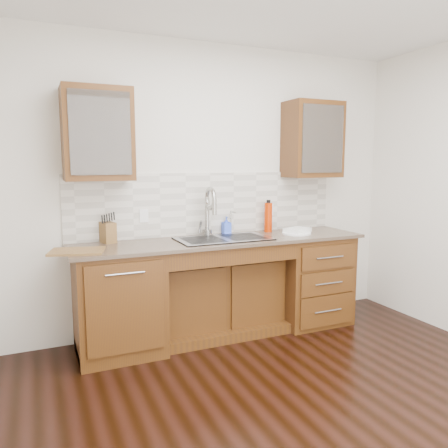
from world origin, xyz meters
name	(u,v)px	position (x,y,z in m)	size (l,w,h in m)	color
ground	(311,421)	(0.00, 0.00, -0.05)	(4.00, 3.50, 0.10)	black
wall_back	(208,188)	(0.00, 1.80, 1.35)	(4.00, 0.10, 2.70)	silver
base_cabinet_left	(119,301)	(-0.95, 1.44, 0.44)	(0.70, 0.62, 0.88)	#593014
base_cabinet_center	(219,295)	(0.00, 1.53, 0.35)	(1.20, 0.44, 0.70)	#593014
base_cabinet_right	(308,278)	(0.95, 1.44, 0.44)	(0.70, 0.62, 0.88)	#593014
countertop	(223,241)	(0.00, 1.43, 0.90)	(2.70, 0.65, 0.03)	#84705B
backsplash	(210,204)	(0.00, 1.74, 1.21)	(2.70, 0.02, 0.59)	beige
sink	(224,248)	(0.00, 1.41, 0.83)	(0.84, 0.46, 0.19)	#9E9EA5
faucet	(207,215)	(-0.07, 1.64, 1.11)	(0.04, 0.04, 0.40)	#999993
filter_tap	(231,222)	(0.18, 1.65, 1.03)	(0.02, 0.02, 0.24)	#999993
upper_cabinet_left	(97,134)	(-1.05, 1.58, 1.83)	(0.55, 0.34, 0.75)	#593014
upper_cabinet_right	(312,140)	(1.05, 1.58, 1.83)	(0.55, 0.34, 0.75)	#593014
outlet_left	(144,216)	(-0.65, 1.73, 1.12)	(0.08, 0.01, 0.12)	white
outlet_right	(269,210)	(0.65, 1.73, 1.12)	(0.08, 0.01, 0.12)	white
soap_bottle	(226,225)	(0.15, 1.68, 0.99)	(0.08, 0.08, 0.17)	blue
water_bottle	(268,217)	(0.58, 1.63, 1.06)	(0.08, 0.08, 0.29)	#B42600
plate	(296,233)	(0.76, 1.39, 0.92)	(0.28, 0.28, 0.02)	white
dish_towel	(297,230)	(0.79, 1.42, 0.94)	(0.24, 0.17, 0.04)	silver
knife_block	(108,232)	(-0.98, 1.66, 1.00)	(0.10, 0.16, 0.18)	brown
cutting_board	(77,251)	(-1.27, 1.32, 0.92)	(0.40, 0.28, 0.02)	brown
cup_left_a	(81,140)	(-1.18, 1.58, 1.77)	(0.12, 0.12, 0.10)	white
cup_left_b	(112,141)	(-0.94, 1.58, 1.77)	(0.10, 0.10, 0.10)	white
cup_right_a	(301,145)	(0.92, 1.58, 1.77)	(0.11, 0.11, 0.09)	white
cup_right_b	(317,146)	(1.11, 1.58, 1.77)	(0.09, 0.09, 0.09)	white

